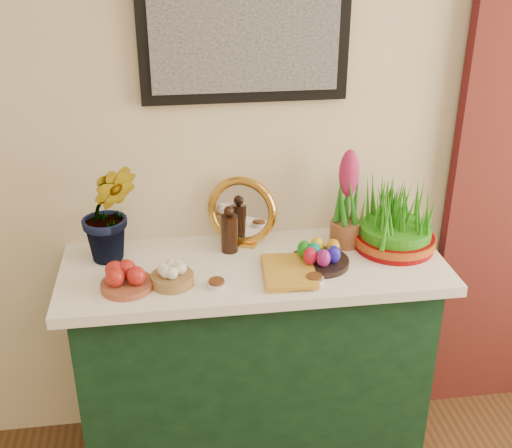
{
  "coord_description": "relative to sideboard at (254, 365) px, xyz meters",
  "views": [
    {
      "loc": [
        -0.3,
        -0.03,
        2.03
      ],
      "look_at": [
        -0.02,
        1.95,
        1.07
      ],
      "focal_mm": 45.0,
      "sensor_mm": 36.0,
      "label": 1
    }
  ],
  "objects": [
    {
      "name": "sideboard",
      "position": [
        0.0,
        0.0,
        0.0
      ],
      "size": [
        1.3,
        0.45,
        0.85
      ],
      "primitive_type": "cube",
      "color": "#153A1F",
      "rests_on": "ground"
    },
    {
      "name": "tablecloth",
      "position": [
        0.0,
        0.0,
        0.45
      ],
      "size": [
        1.4,
        0.55,
        0.04
      ],
      "primitive_type": "cube",
      "color": "white",
      "rests_on": "sideboard"
    },
    {
      "name": "hyacinth_green",
      "position": [
        -0.51,
        0.1,
        0.71
      ],
      "size": [
        0.26,
        0.22,
        0.5
      ],
      "primitive_type": "imported",
      "rotation": [
        0.0,
        0.0,
        0.03
      ],
      "color": "#237919",
      "rests_on": "tablecloth"
    },
    {
      "name": "apple_bowl",
      "position": [
        -0.45,
        -0.12,
        0.5
      ],
      "size": [
        0.2,
        0.2,
        0.09
      ],
      "color": "#98492E",
      "rests_on": "tablecloth"
    },
    {
      "name": "garlic_basket",
      "position": [
        -0.3,
        -0.11,
        0.5
      ],
      "size": [
        0.17,
        0.17,
        0.08
      ],
      "color": "olive",
      "rests_on": "tablecloth"
    },
    {
      "name": "vinegar_cruet",
      "position": [
        -0.08,
        0.1,
        0.55
      ],
      "size": [
        0.06,
        0.06,
        0.18
      ],
      "color": "black",
      "rests_on": "tablecloth"
    },
    {
      "name": "mirror",
      "position": [
        -0.02,
        0.16,
        0.6
      ],
      "size": [
        0.27,
        0.16,
        0.27
      ],
      "color": "gold",
      "rests_on": "tablecloth"
    },
    {
      "name": "book",
      "position": [
        0.02,
        -0.1,
        0.48
      ],
      "size": [
        0.18,
        0.26,
        0.03
      ],
      "primitive_type": "imported",
      "rotation": [
        0.0,
        0.0,
        -0.08
      ],
      "color": "gold",
      "rests_on": "tablecloth"
    },
    {
      "name": "spice_dish_left",
      "position": [
        -0.15,
        -0.15,
        0.48
      ],
      "size": [
        0.07,
        0.07,
        0.03
      ],
      "color": "silver",
      "rests_on": "tablecloth"
    },
    {
      "name": "spice_dish_right",
      "position": [
        0.19,
        -0.17,
        0.48
      ],
      "size": [
        0.07,
        0.07,
        0.03
      ],
      "color": "silver",
      "rests_on": "tablecloth"
    },
    {
      "name": "egg_plate",
      "position": [
        0.23,
        -0.05,
        0.5
      ],
      "size": [
        0.27,
        0.27,
        0.09
      ],
      "color": "black",
      "rests_on": "tablecloth"
    },
    {
      "name": "hyacinth_pink",
      "position": [
        0.37,
        0.1,
        0.64
      ],
      "size": [
        0.12,
        0.12,
        0.38
      ],
      "color": "brown",
      "rests_on": "tablecloth"
    },
    {
      "name": "wheatgrass_sabzeh",
      "position": [
        0.55,
        0.04,
        0.58
      ],
      "size": [
        0.31,
        0.31,
        0.25
      ],
      "color": "#7D0206",
      "rests_on": "tablecloth"
    }
  ]
}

